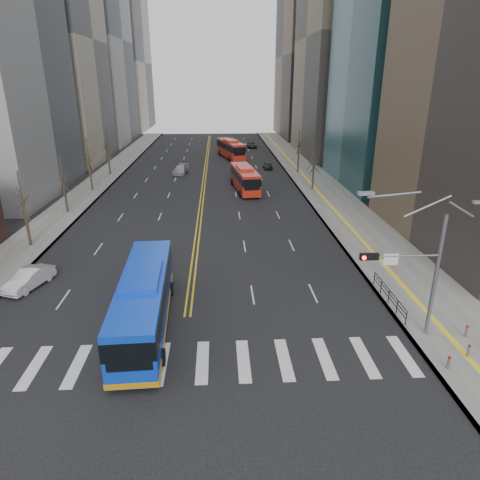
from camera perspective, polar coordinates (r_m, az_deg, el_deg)
The scene contains 17 objects.
ground at distance 25.66m, azimuth -7.78°, elevation -15.88°, with size 220.00×220.00×0.00m, color black.
sidewalk_right at distance 68.97m, azimuth 9.97°, elevation 7.68°, with size 7.00×130.00×0.15m, color gray.
sidewalk_left at distance 69.84m, azimuth -18.61°, elevation 7.08°, with size 5.00×130.00×0.15m, color gray.
crosswalk at distance 25.65m, azimuth -7.78°, elevation -15.86°, with size 26.70×4.00×0.01m.
centerline at distance 77.09m, azimuth -4.64°, elevation 9.23°, with size 0.55×100.00×0.01m.
office_towers at distance 89.51m, azimuth -4.80°, elevation 26.19°, with size 83.00×134.00×58.00m.
signal_mast at distance 27.33m, azimuth 22.19°, elevation -3.19°, with size 5.37×0.37×9.39m.
pedestrian_railing at distance 32.49m, azimuth 19.25°, elevation -6.85°, with size 0.06×6.06×1.02m.
bollards at distance 28.72m, azimuth 27.43°, elevation -12.60°, with size 2.87×3.17×0.78m.
street_trees at distance 56.85m, azimuth -12.65°, elevation 9.71°, with size 35.20×47.20×7.60m.
blue_bus at distance 28.30m, azimuth -12.66°, elevation -7.69°, with size 3.44×13.27×3.80m.
red_bus_near at distance 62.19m, azimuth 0.63°, elevation 8.36°, with size 3.86×11.29×3.51m.
red_bus_far at distance 89.03m, azimuth -1.25°, elevation 12.18°, with size 5.65×12.12×3.73m.
car_white at distance 36.98m, azimuth -26.31°, elevation -4.65°, with size 1.54×4.43×1.46m, color silver.
car_dark_mid at distance 78.20m, azimuth 3.73°, elevation 9.87°, with size 1.46×3.63×1.24m, color black.
car_silver at distance 74.47m, azimuth -7.92°, elevation 9.26°, with size 2.05×5.03×1.46m, color #9C9CA2.
car_dark_far at distance 103.47m, azimuth 1.57°, elevation 12.56°, with size 2.12×4.59×1.27m, color black.
Camera 1 is at (2.29, -20.55, 15.19)m, focal length 32.00 mm.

